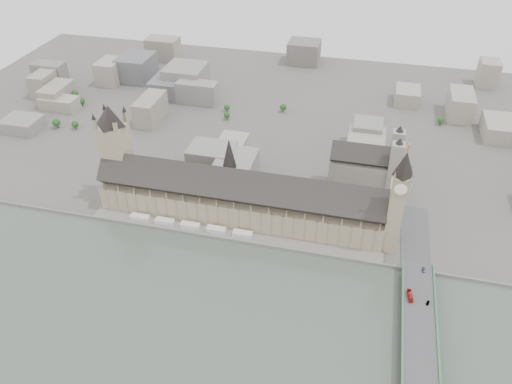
% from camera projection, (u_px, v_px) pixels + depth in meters
% --- Properties ---
extents(ground, '(900.00, 900.00, 0.00)m').
position_uv_depth(ground, '(234.00, 231.00, 459.21)').
color(ground, '#595651').
rests_on(ground, ground).
extents(embankment_wall, '(600.00, 1.50, 3.00)m').
position_uv_depth(embankment_wall, '(230.00, 240.00, 446.56)').
color(embankment_wall, gray).
rests_on(embankment_wall, ground).
extents(river_terrace, '(270.00, 15.00, 2.00)m').
position_uv_depth(river_terrace, '(232.00, 235.00, 452.74)').
color(river_terrace, gray).
rests_on(river_terrace, ground).
extents(terrace_tents, '(118.00, 7.00, 4.00)m').
position_uv_depth(terrace_tents, '(190.00, 225.00, 459.00)').
color(terrace_tents, white).
rests_on(terrace_tents, river_terrace).
extents(palace_of_westminster, '(265.00, 40.73, 55.44)m').
position_uv_depth(palace_of_westminster, '(239.00, 198.00, 461.23)').
color(palace_of_westminster, tan).
rests_on(palace_of_westminster, ground).
extents(elizabeth_tower, '(17.00, 17.00, 107.50)m').
position_uv_depth(elizabeth_tower, '(398.00, 196.00, 404.78)').
color(elizabeth_tower, tan).
rests_on(elizabeth_tower, ground).
extents(victoria_tower, '(30.00, 30.00, 100.00)m').
position_uv_depth(victoria_tower, '(116.00, 149.00, 470.28)').
color(victoria_tower, tan).
rests_on(victoria_tower, ground).
extents(central_tower, '(13.00, 13.00, 48.00)m').
position_uv_depth(central_tower, '(230.00, 161.00, 447.27)').
color(central_tower, gray).
rests_on(central_tower, ground).
extents(westminster_bridge, '(25.00, 325.00, 10.25)m').
position_uv_depth(westminster_bridge, '(419.00, 338.00, 356.64)').
color(westminster_bridge, '#474749').
rests_on(westminster_bridge, ground).
extents(westminster_abbey, '(68.00, 36.00, 64.00)m').
position_uv_depth(westminster_abbey, '(366.00, 168.00, 497.64)').
color(westminster_abbey, gray).
rests_on(westminster_abbey, ground).
extents(city_skyline_inland, '(720.00, 360.00, 38.00)m').
position_uv_depth(city_skyline_inland, '(285.00, 98.00, 640.00)').
color(city_skyline_inland, gray).
rests_on(city_skyline_inland, ground).
extents(park_trees, '(110.00, 30.00, 15.00)m').
position_uv_depth(park_trees, '(240.00, 186.00, 503.71)').
color(park_trees, '#234E1B').
rests_on(park_trees, ground).
extents(red_bus_north, '(4.50, 12.64, 3.45)m').
position_uv_depth(red_bus_north, '(410.00, 296.00, 379.57)').
color(red_bus_north, red).
rests_on(red_bus_north, westminster_bridge).
extents(car_silver, '(2.82, 4.95, 1.54)m').
position_uv_depth(car_silver, '(428.00, 303.00, 375.04)').
color(car_silver, gray).
rests_on(car_silver, westminster_bridge).
extents(car_approach, '(2.43, 5.55, 1.59)m').
position_uv_depth(car_approach, '(424.00, 270.00, 402.91)').
color(car_approach, gray).
rests_on(car_approach, westminster_bridge).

